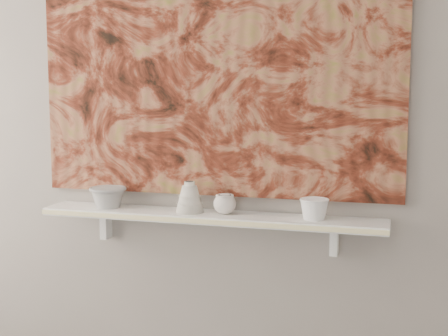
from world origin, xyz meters
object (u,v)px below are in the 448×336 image
at_px(painting, 215,59).
at_px(bowl_grey, 108,197).
at_px(shelf, 209,217).
at_px(bowl_white, 314,209).
at_px(cup_cream, 225,204).
at_px(bell_vessel, 190,197).

distance_m(painting, bowl_grey, 0.72).
bearing_deg(shelf, bowl_white, 0.00).
relative_size(bowl_grey, cup_cream, 1.73).
distance_m(painting, bell_vessel, 0.56).
xyz_separation_m(painting, cup_cream, (0.06, -0.08, -0.57)).
bearing_deg(painting, bowl_white, -10.88).
bearing_deg(bowl_white, bowl_grey, 180.00).
bearing_deg(bowl_grey, bell_vessel, 0.00).
bearing_deg(shelf, bell_vessel, 180.00).
bearing_deg(bowl_grey, painting, 10.26).
relative_size(shelf, bowl_grey, 9.01).
distance_m(shelf, bell_vessel, 0.11).
distance_m(bell_vessel, bowl_white, 0.50).
height_order(painting, cup_cream, painting).
distance_m(shelf, painting, 0.63).
distance_m(shelf, bowl_grey, 0.45).
height_order(bell_vessel, bowl_white, bell_vessel).
relative_size(shelf, bowl_white, 12.51).
xyz_separation_m(shelf, bell_vessel, (-0.08, 0.00, 0.08)).
xyz_separation_m(painting, bell_vessel, (-0.08, -0.08, -0.55)).
relative_size(bowl_grey, bowl_white, 1.39).
xyz_separation_m(shelf, cup_cream, (0.06, 0.00, 0.06)).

